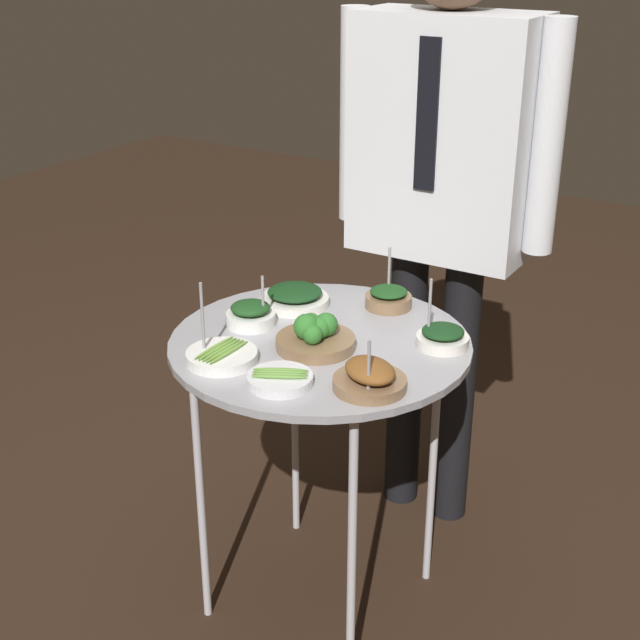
{
  "coord_description": "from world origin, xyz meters",
  "views": [
    {
      "loc": [
        0.96,
        -1.57,
        1.62
      ],
      "look_at": [
        0.0,
        0.0,
        0.79
      ],
      "focal_mm": 50.0,
      "sensor_mm": 36.0,
      "label": 1
    }
  ],
  "objects_px": {
    "bowl_broccoli_near_rim": "(315,336)",
    "bowl_spinach_back_right": "(442,337)",
    "bowl_spinach_front_center": "(295,297)",
    "bowl_spinach_front_right": "(388,298)",
    "bowl_roast_mid_right": "(370,377)",
    "serving_cart": "(320,360)",
    "bowl_asparagus_back_left": "(280,379)",
    "waiter_figure": "(443,167)",
    "bowl_spinach_front_left": "(251,315)",
    "bowl_asparagus_mid_left": "(222,356)"
  },
  "relations": [
    {
      "from": "bowl_asparagus_mid_left",
      "to": "bowl_roast_mid_right",
      "type": "height_order",
      "value": "bowl_asparagus_mid_left"
    },
    {
      "from": "bowl_asparagus_back_left",
      "to": "waiter_figure",
      "type": "height_order",
      "value": "waiter_figure"
    },
    {
      "from": "bowl_roast_mid_right",
      "to": "serving_cart",
      "type": "bearing_deg",
      "value": 145.07
    },
    {
      "from": "serving_cart",
      "to": "bowl_roast_mid_right",
      "type": "bearing_deg",
      "value": -34.93
    },
    {
      "from": "bowl_broccoli_near_rim",
      "to": "bowl_spinach_back_right",
      "type": "distance_m",
      "value": 0.29
    },
    {
      "from": "bowl_spinach_back_right",
      "to": "bowl_spinach_front_right",
      "type": "relative_size",
      "value": 1.08
    },
    {
      "from": "bowl_asparagus_back_left",
      "to": "bowl_spinach_front_left",
      "type": "height_order",
      "value": "bowl_spinach_front_left"
    },
    {
      "from": "bowl_asparagus_back_left",
      "to": "bowl_spinach_back_right",
      "type": "relative_size",
      "value": 0.87
    },
    {
      "from": "bowl_spinach_front_center",
      "to": "bowl_spinach_front_right",
      "type": "bearing_deg",
      "value": 28.41
    },
    {
      "from": "bowl_broccoli_near_rim",
      "to": "bowl_spinach_front_left",
      "type": "relative_size",
      "value": 1.41
    },
    {
      "from": "bowl_spinach_front_center",
      "to": "bowl_spinach_front_left",
      "type": "bearing_deg",
      "value": -98.92
    },
    {
      "from": "bowl_spinach_front_left",
      "to": "bowl_spinach_back_right",
      "type": "bearing_deg",
      "value": 16.8
    },
    {
      "from": "bowl_broccoli_near_rim",
      "to": "bowl_spinach_front_center",
      "type": "height_order",
      "value": "bowl_broccoli_near_rim"
    },
    {
      "from": "bowl_asparagus_back_left",
      "to": "bowl_roast_mid_right",
      "type": "bearing_deg",
      "value": 25.7
    },
    {
      "from": "bowl_asparagus_mid_left",
      "to": "bowl_roast_mid_right",
      "type": "xyz_separation_m",
      "value": [
        0.33,
        0.06,
        0.01
      ]
    },
    {
      "from": "serving_cart",
      "to": "bowl_roast_mid_right",
      "type": "distance_m",
      "value": 0.27
    },
    {
      "from": "bowl_spinach_front_center",
      "to": "bowl_spinach_front_right",
      "type": "relative_size",
      "value": 1.16
    },
    {
      "from": "bowl_broccoli_near_rim",
      "to": "waiter_figure",
      "type": "xyz_separation_m",
      "value": [
        0.05,
        0.55,
        0.27
      ]
    },
    {
      "from": "bowl_broccoli_near_rim",
      "to": "bowl_spinach_front_center",
      "type": "xyz_separation_m",
      "value": [
        -0.17,
        0.18,
        -0.01
      ]
    },
    {
      "from": "bowl_broccoli_near_rim",
      "to": "bowl_asparagus_back_left",
      "type": "bearing_deg",
      "value": -81.36
    },
    {
      "from": "serving_cart",
      "to": "bowl_spinach_front_left",
      "type": "relative_size",
      "value": 5.82
    },
    {
      "from": "waiter_figure",
      "to": "bowl_spinach_front_left",
      "type": "bearing_deg",
      "value": -114.74
    },
    {
      "from": "bowl_broccoli_near_rim",
      "to": "bowl_spinach_back_right",
      "type": "bearing_deg",
      "value": 33.64
    },
    {
      "from": "serving_cart",
      "to": "bowl_spinach_front_right",
      "type": "relative_size",
      "value": 5.08
    },
    {
      "from": "bowl_broccoli_near_rim",
      "to": "bowl_spinach_back_right",
      "type": "relative_size",
      "value": 1.14
    },
    {
      "from": "serving_cart",
      "to": "bowl_broccoli_near_rim",
      "type": "relative_size",
      "value": 4.14
    },
    {
      "from": "bowl_asparagus_back_left",
      "to": "bowl_spinach_front_left",
      "type": "xyz_separation_m",
      "value": [
        -0.22,
        0.21,
        0.01
      ]
    },
    {
      "from": "bowl_asparagus_back_left",
      "to": "bowl_spinach_front_right",
      "type": "relative_size",
      "value": 0.94
    },
    {
      "from": "bowl_spinach_front_center",
      "to": "bowl_roast_mid_right",
      "type": "xyz_separation_m",
      "value": [
        0.37,
        -0.29,
        0.0
      ]
    },
    {
      "from": "bowl_roast_mid_right",
      "to": "bowl_spinach_front_center",
      "type": "bearing_deg",
      "value": 142.13
    },
    {
      "from": "bowl_spinach_front_center",
      "to": "serving_cart",
      "type": "bearing_deg",
      "value": -41.38
    },
    {
      "from": "bowl_roast_mid_right",
      "to": "waiter_figure",
      "type": "bearing_deg",
      "value": 102.8
    },
    {
      "from": "bowl_asparagus_back_left",
      "to": "bowl_spinach_back_right",
      "type": "bearing_deg",
      "value": 58.47
    },
    {
      "from": "bowl_roast_mid_right",
      "to": "bowl_asparagus_back_left",
      "type": "bearing_deg",
      "value": -154.3
    },
    {
      "from": "bowl_broccoli_near_rim",
      "to": "bowl_roast_mid_right",
      "type": "height_order",
      "value": "bowl_roast_mid_right"
    },
    {
      "from": "bowl_broccoli_near_rim",
      "to": "bowl_asparagus_mid_left",
      "type": "bearing_deg",
      "value": -130.18
    },
    {
      "from": "bowl_asparagus_mid_left",
      "to": "bowl_spinach_back_right",
      "type": "height_order",
      "value": "bowl_asparagus_mid_left"
    },
    {
      "from": "bowl_spinach_front_center",
      "to": "bowl_spinach_back_right",
      "type": "relative_size",
      "value": 1.08
    },
    {
      "from": "bowl_broccoli_near_rim",
      "to": "bowl_asparagus_back_left",
      "type": "relative_size",
      "value": 1.31
    },
    {
      "from": "serving_cart",
      "to": "bowl_roast_mid_right",
      "type": "xyz_separation_m",
      "value": [
        0.21,
        -0.15,
        0.08
      ]
    },
    {
      "from": "bowl_asparagus_back_left",
      "to": "bowl_broccoli_near_rim",
      "type": "bearing_deg",
      "value": 98.64
    },
    {
      "from": "bowl_spinach_back_right",
      "to": "bowl_broccoli_near_rim",
      "type": "bearing_deg",
      "value": -146.36
    },
    {
      "from": "bowl_broccoli_near_rim",
      "to": "bowl_spinach_front_center",
      "type": "distance_m",
      "value": 0.25
    },
    {
      "from": "bowl_spinach_front_center",
      "to": "bowl_spinach_back_right",
      "type": "height_order",
      "value": "bowl_spinach_back_right"
    },
    {
      "from": "bowl_spinach_back_right",
      "to": "bowl_spinach_front_right",
      "type": "distance_m",
      "value": 0.25
    },
    {
      "from": "bowl_broccoli_near_rim",
      "to": "bowl_spinach_front_left",
      "type": "xyz_separation_m",
      "value": [
        -0.2,
        0.03,
        -0.0
      ]
    },
    {
      "from": "serving_cart",
      "to": "waiter_figure",
      "type": "relative_size",
      "value": 0.45
    },
    {
      "from": "bowl_broccoli_near_rim",
      "to": "waiter_figure",
      "type": "height_order",
      "value": "waiter_figure"
    },
    {
      "from": "bowl_spinach_front_center",
      "to": "bowl_spinach_front_right",
      "type": "xyz_separation_m",
      "value": [
        0.2,
        0.11,
        0.0
      ]
    },
    {
      "from": "bowl_asparagus_back_left",
      "to": "bowl_spinach_front_right",
      "type": "xyz_separation_m",
      "value": [
        0.0,
        0.48,
        0.01
      ]
    }
  ]
}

